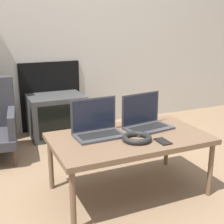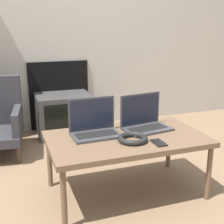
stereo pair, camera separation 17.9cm
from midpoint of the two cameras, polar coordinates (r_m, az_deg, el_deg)
name	(u,v)px [view 1 (the left image)]	position (r m, az deg, el deg)	size (l,w,h in m)	color
ground_plane	(142,205)	(2.21, 3.12, -16.73)	(14.00, 14.00, 0.00)	#7A6047
wall_back	(61,14)	(3.61, -10.76, 17.27)	(7.00, 0.08, 2.60)	#ADA89E
table	(129,141)	(2.19, 0.86, -5.30)	(1.09, 0.63, 0.43)	brown
laptop_left	(97,127)	(2.19, -5.08, -2.71)	(0.35, 0.22, 0.26)	#38383D
laptop_right	(145,120)	(2.33, 3.92, -1.47)	(0.37, 0.26, 0.26)	#38383D
headphones	(137,138)	(2.09, 2.11, -4.79)	(0.20, 0.20, 0.04)	black
phone	(163,141)	(2.08, 6.86, -5.39)	(0.07, 0.13, 0.01)	black
tv	(57,116)	(3.45, -11.58, -0.65)	(0.58, 0.45, 0.45)	#383838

